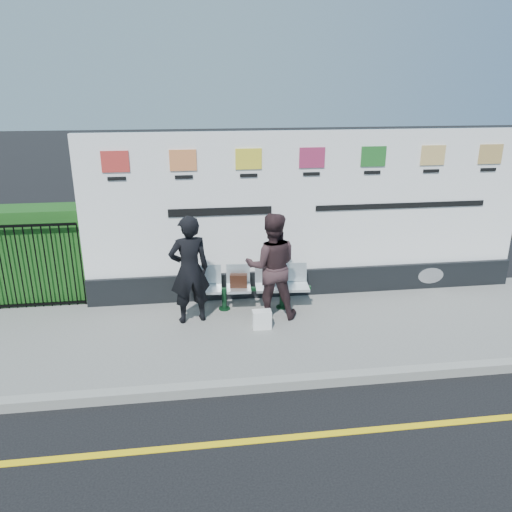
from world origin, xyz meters
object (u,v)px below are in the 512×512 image
Objects in this scene: billboard at (308,226)px; woman_left at (189,270)px; bench at (253,297)px; woman_right at (272,266)px.

billboard is 4.41× the size of woman_left.
woman_left is at bearing -159.24° from bench.
woman_right is at bearing -47.10° from bench.
bench is 1.07× the size of woman_right.
billboard is 1.65m from bench.
woman_left is 1.01× the size of woman_right.
billboard is at bearing -127.04° from woman_right.
woman_right is (0.26, -0.33, 0.70)m from bench.
billboard is 2.39m from woman_left.
woman_left is at bearing -157.47° from billboard.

